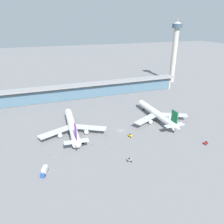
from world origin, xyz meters
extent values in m
plane|color=slate|center=(0.00, 0.00, 0.00)|extent=(1200.00, 1200.00, 0.00)
cylinder|color=white|center=(-33.35, 10.01, 5.19)|extent=(9.22, 52.12, 5.47)
cone|color=white|center=(-31.31, 38.06, 5.19)|extent=(5.70, 5.30, 5.36)
cone|color=white|center=(-35.37, -17.76, 5.73)|extent=(5.35, 6.36, 4.92)
cube|color=black|center=(-31.54, 34.94, 6.14)|extent=(4.25, 2.55, 0.66)
cube|color=#B7BABF|center=(-45.45, 6.12, 4.23)|extent=(24.13, 14.37, 0.66)
cube|color=#B7BABF|center=(-21.94, 4.41, 4.23)|extent=(23.41, 17.06, 0.66)
cylinder|color=silver|center=(-42.67, 5.37, 2.34)|extent=(3.30, 4.17, 3.02)
cylinder|color=silver|center=(-24.80, 4.07, 2.34)|extent=(3.30, 4.17, 3.02)
cube|color=#661E84|center=(-35.03, -13.03, 12.16)|extent=(1.14, 6.63, 8.49)
cube|color=#B7BABF|center=(-35.10, -13.97, 6.01)|extent=(15.35, 5.23, 0.47)
cylinder|color=black|center=(-36.57, 7.41, 0.66)|extent=(1.22, 1.40, 1.32)
cylinder|color=black|center=(-30.55, 6.97, 0.66)|extent=(1.22, 1.40, 1.32)
cylinder|color=black|center=(-31.85, 30.70, 0.66)|extent=(1.22, 1.40, 1.32)
cylinder|color=white|center=(34.26, 7.69, 5.19)|extent=(5.66, 51.88, 5.47)
cone|color=white|center=(34.36, 35.80, 5.19)|extent=(5.38, 4.94, 5.36)
cone|color=white|center=(34.16, -20.16, 5.73)|extent=(4.94, 6.03, 4.92)
cube|color=black|center=(34.35, 32.67, 6.14)|extent=(4.11, 2.28, 0.66)
cube|color=#B7BABF|center=(22.46, 2.97, 4.23)|extent=(23.85, 15.69, 0.66)
cube|color=#B7BABF|center=(46.03, 2.88, 4.23)|extent=(23.81, 15.82, 0.66)
cylinder|color=silver|center=(25.28, 2.41, 2.34)|extent=(3.03, 3.97, 3.02)
cylinder|color=silver|center=(43.20, 2.34, 2.34)|extent=(3.03, 3.97, 3.02)
cube|color=#14703D|center=(34.18, -15.41, 12.16)|extent=(0.68, 6.60, 8.49)
cube|color=#B7BABF|center=(34.17, -16.36, 6.01)|extent=(15.10, 4.20, 0.47)
cylinder|color=black|center=(31.23, 4.87, 0.66)|extent=(1.14, 1.32, 1.32)
cylinder|color=black|center=(37.27, 4.85, 0.66)|extent=(1.14, 1.32, 1.32)
cylinder|color=black|center=(34.34, 28.43, 0.66)|extent=(1.14, 1.32, 1.32)
cube|color=yellow|center=(2.76, -10.78, 0.90)|extent=(2.57, 3.17, 0.90)
cube|color=black|center=(2.63, -10.51, 1.70)|extent=(0.93, 0.93, 0.70)
cylinder|color=black|center=(3.83, -11.35, 0.45)|extent=(0.64, 0.93, 0.90)
cylinder|color=black|center=(2.55, -11.97, 0.45)|extent=(0.64, 0.93, 0.90)
cylinder|color=black|center=(2.98, -9.59, 0.45)|extent=(0.64, 0.93, 0.90)
cylinder|color=black|center=(1.70, -10.21, 0.45)|extent=(0.64, 0.93, 0.90)
cube|color=gray|center=(-9.38, -36.08, 0.90)|extent=(3.16, 2.79, 0.90)
cube|color=black|center=(-9.63, -35.91, 1.70)|extent=(0.97, 0.97, 0.70)
cylinder|color=black|center=(-8.17, -36.02, 0.45)|extent=(0.91, 0.73, 0.90)
cylinder|color=black|center=(-8.96, -37.21, 0.45)|extent=(0.91, 0.73, 0.90)
cylinder|color=black|center=(-9.81, -34.94, 0.45)|extent=(0.91, 0.73, 0.90)
cylinder|color=black|center=(-10.59, -36.13, 0.45)|extent=(0.91, 0.73, 0.90)
cube|color=#B21E1E|center=(44.47, -36.72, 0.90)|extent=(3.14, 2.33, 0.90)
cube|color=black|center=(44.76, -36.62, 1.70)|extent=(0.89, 0.89, 0.70)
cylinder|color=black|center=(43.78, -37.71, 0.45)|extent=(0.94, 0.56, 0.90)
cylinder|color=black|center=(43.31, -36.36, 0.45)|extent=(0.94, 0.56, 0.90)
cylinder|color=black|center=(45.63, -37.07, 0.45)|extent=(0.94, 0.56, 0.90)
cylinder|color=black|center=(45.17, -35.73, 0.45)|extent=(0.94, 0.56, 0.90)
cube|color=#234C9E|center=(-56.78, -33.03, 1.20)|extent=(2.79, 2.50, 1.50)
cube|color=black|center=(-57.07, -33.78, 1.50)|extent=(1.98, 0.85, 0.70)
cube|color=silver|center=(-55.32, -29.20, 1.85)|extent=(3.79, 5.12, 2.50)
cylinder|color=black|center=(-55.51, -32.66, 0.45)|extent=(0.58, 0.94, 0.90)
cylinder|color=black|center=(-57.49, -31.91, 0.45)|extent=(0.58, 0.94, 0.90)
cylinder|color=black|center=(-53.80, -28.18, 0.45)|extent=(0.58, 0.94, 0.90)
cylinder|color=black|center=(-55.77, -27.42, 0.45)|extent=(0.58, 0.94, 0.90)
cube|color=olive|center=(-30.72, -7.56, 0.90)|extent=(3.10, 2.96, 0.90)
cube|color=black|center=(-30.49, -7.76, 1.70)|extent=(0.99, 0.99, 0.70)
cylinder|color=black|center=(-31.93, -7.47, 0.45)|extent=(0.87, 0.80, 0.90)
cylinder|color=black|center=(-31.00, -6.39, 0.45)|extent=(0.87, 0.80, 0.90)
cylinder|color=black|center=(-30.44, -8.74, 0.45)|extent=(0.87, 0.80, 0.90)
cylinder|color=black|center=(-29.51, -7.66, 0.45)|extent=(0.87, 0.80, 0.90)
cube|color=#B2ADA3|center=(0.00, 80.31, 7.00)|extent=(189.46, 8.00, 14.00)
cube|color=slate|center=(0.00, 76.01, 6.30)|extent=(185.67, 0.50, 11.20)
cube|color=gray|center=(0.00, 78.31, 14.60)|extent=(193.25, 12.80, 1.20)
cylinder|color=#B2ADA3|center=(116.73, 105.20, 32.92)|extent=(6.40, 6.40, 65.84)
cylinder|color=#384C5B|center=(116.73, 105.20, 68.34)|extent=(12.00, 12.00, 5.00)
cone|color=#B2ADA3|center=(116.73, 105.20, 72.04)|extent=(10.20, 10.20, 2.40)
cylinder|color=#99999E|center=(116.73, 105.20, 75.74)|extent=(0.36, 0.36, 5.00)
cone|color=orange|center=(-51.36, -13.89, 0.35)|extent=(0.44, 0.44, 0.70)
cube|color=black|center=(-51.36, -13.89, 0.02)|extent=(0.62, 0.62, 0.04)
cone|color=orange|center=(-24.61, -11.97, 0.35)|extent=(0.44, 0.44, 0.70)
cube|color=black|center=(-24.61, -11.97, 0.02)|extent=(0.62, 0.62, 0.04)
cone|color=orange|center=(-16.60, -14.13, 0.35)|extent=(0.44, 0.44, 0.70)
cube|color=black|center=(-16.60, -14.13, 0.02)|extent=(0.62, 0.62, 0.04)
camera|label=1|loc=(-54.26, -127.36, 73.53)|focal=34.32mm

